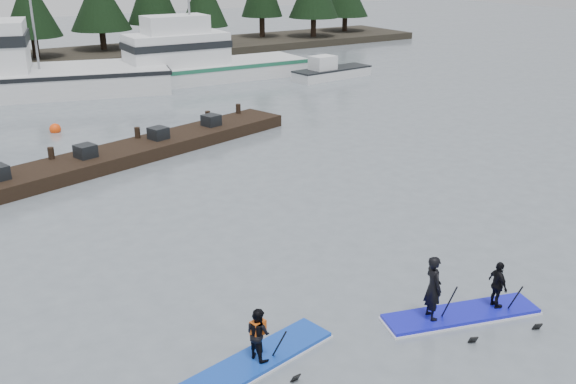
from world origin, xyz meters
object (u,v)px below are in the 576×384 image
paddleboard_solo (258,349)px  fishing_boat_medium (196,71)px  floating_dock (130,153)px  paddleboard_duo (461,299)px

paddleboard_solo → fishing_boat_medium: bearing=56.1°
floating_dock → paddleboard_solo: size_ratio=4.45×
paddleboard_solo → paddleboard_duo: paddleboard_duo is taller
fishing_boat_medium → paddleboard_duo: fishing_boat_medium is taller
fishing_boat_medium → floating_dock: bearing=-122.2°
paddleboard_duo → fishing_boat_medium: bearing=92.7°
floating_dock → paddleboard_duo: size_ratio=4.24×
paddleboard_duo → paddleboard_solo: bearing=-175.1°
fishing_boat_medium → paddleboard_duo: 31.15m
fishing_boat_medium → floating_dock: size_ratio=0.88×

